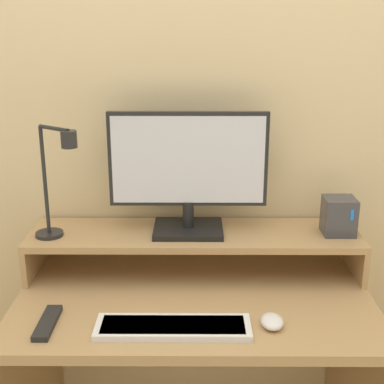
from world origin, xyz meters
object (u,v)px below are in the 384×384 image
object	(u,v)px
mouse	(272,321)
remote_control	(48,323)
desk_lamp	(57,181)
keyboard	(173,327)
router_dock	(339,216)
monitor	(188,170)

from	to	relation	value
mouse	remote_control	world-z (taller)	mouse
desk_lamp	remote_control	distance (m)	0.43
mouse	remote_control	xyz separation A→B (m)	(-0.61, 0.00, -0.01)
keyboard	remote_control	distance (m)	0.34
desk_lamp	router_dock	size ratio (longest dim) A/B	2.99
monitor	desk_lamp	world-z (taller)	monitor
mouse	remote_control	size ratio (longest dim) A/B	0.49
keyboard	remote_control	bearing A→B (deg)	176.17
monitor	mouse	distance (m)	0.53
desk_lamp	remote_control	xyz separation A→B (m)	(0.02, -0.27, -0.32)
keyboard	remote_control	size ratio (longest dim) A/B	2.49
desk_lamp	monitor	bearing A→B (deg)	10.17
desk_lamp	router_dock	distance (m)	0.89
monitor	desk_lamp	bearing A→B (deg)	-169.83
monitor	mouse	xyz separation A→B (m)	(0.23, -0.35, -0.33)
mouse	keyboard	bearing A→B (deg)	-175.67
mouse	router_dock	bearing A→B (deg)	52.92
monitor	router_dock	world-z (taller)	monitor
keyboard	remote_control	xyz separation A→B (m)	(-0.34, 0.02, -0.00)
router_dock	mouse	world-z (taller)	router_dock
desk_lamp	router_dock	bearing A→B (deg)	3.61
remote_control	desk_lamp	bearing A→B (deg)	93.98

